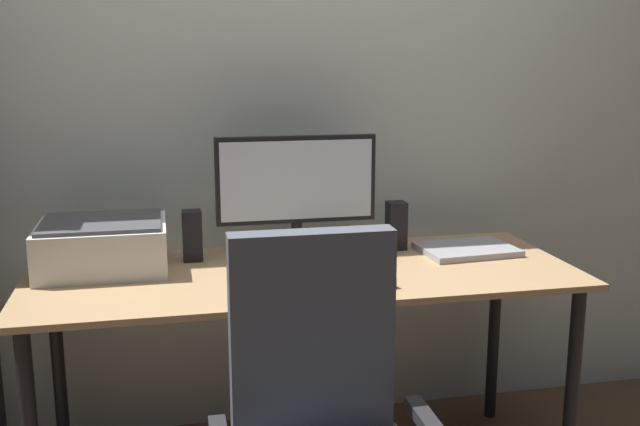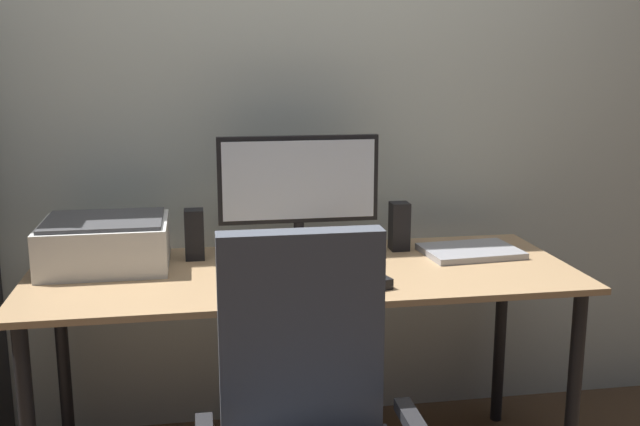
{
  "view_description": "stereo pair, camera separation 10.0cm",
  "coord_description": "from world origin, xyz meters",
  "px_view_note": "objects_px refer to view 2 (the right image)",
  "views": [
    {
      "loc": [
        -0.43,
        -2.24,
        1.42
      ],
      "look_at": [
        0.06,
        0.02,
        0.92
      ],
      "focal_mm": 41.51,
      "sensor_mm": 36.0,
      "label": 1
    },
    {
      "loc": [
        -0.33,
        -2.26,
        1.42
      ],
      "look_at": [
        0.06,
        0.02,
        0.92
      ],
      "focal_mm": 41.51,
      "sensor_mm": 36.0,
      "label": 2
    }
  ],
  "objects_px": {
    "laptop": "(470,251)",
    "speaker_right": "(399,226)",
    "monitor": "(299,187)",
    "printer": "(105,243)",
    "desk": "(303,294)",
    "coffee_mug": "(337,253)",
    "mouse": "(377,281)",
    "speaker_left": "(194,234)",
    "keyboard": "(313,286)"
  },
  "relations": [
    {
      "from": "desk",
      "to": "keyboard",
      "type": "distance_m",
      "value": 0.22
    },
    {
      "from": "laptop",
      "to": "speaker_right",
      "type": "height_order",
      "value": "speaker_right"
    },
    {
      "from": "speaker_right",
      "to": "mouse",
      "type": "bearing_deg",
      "value": -114.09
    },
    {
      "from": "monitor",
      "to": "mouse",
      "type": "distance_m",
      "value": 0.5
    },
    {
      "from": "keyboard",
      "to": "printer",
      "type": "bearing_deg",
      "value": 153.24
    },
    {
      "from": "speaker_right",
      "to": "keyboard",
      "type": "bearing_deg",
      "value": -133.42
    },
    {
      "from": "mouse",
      "to": "keyboard",
      "type": "bearing_deg",
      "value": 162.05
    },
    {
      "from": "laptop",
      "to": "desk",
      "type": "bearing_deg",
      "value": -176.01
    },
    {
      "from": "monitor",
      "to": "keyboard",
      "type": "xyz_separation_m",
      "value": [
        -0.01,
        -0.4,
        -0.23
      ]
    },
    {
      "from": "mouse",
      "to": "coffee_mug",
      "type": "height_order",
      "value": "coffee_mug"
    },
    {
      "from": "mouse",
      "to": "speaker_right",
      "type": "bearing_deg",
      "value": 50.37
    },
    {
      "from": "mouse",
      "to": "speaker_left",
      "type": "relative_size",
      "value": 0.56
    },
    {
      "from": "coffee_mug",
      "to": "printer",
      "type": "distance_m",
      "value": 0.75
    },
    {
      "from": "desk",
      "to": "monitor",
      "type": "relative_size",
      "value": 3.17
    },
    {
      "from": "speaker_left",
      "to": "speaker_right",
      "type": "height_order",
      "value": "same"
    },
    {
      "from": "monitor",
      "to": "keyboard",
      "type": "distance_m",
      "value": 0.46
    },
    {
      "from": "mouse",
      "to": "speaker_right",
      "type": "height_order",
      "value": "speaker_right"
    },
    {
      "from": "desk",
      "to": "speaker_right",
      "type": "relative_size",
      "value": 10.25
    },
    {
      "from": "coffee_mug",
      "to": "speaker_right",
      "type": "relative_size",
      "value": 0.54
    },
    {
      "from": "speaker_left",
      "to": "printer",
      "type": "xyz_separation_m",
      "value": [
        -0.29,
        -0.05,
        -0.0
      ]
    },
    {
      "from": "speaker_left",
      "to": "speaker_right",
      "type": "xyz_separation_m",
      "value": [
        0.71,
        0.0,
        0.0
      ]
    },
    {
      "from": "printer",
      "to": "desk",
      "type": "bearing_deg",
      "value": -12.92
    },
    {
      "from": "monitor",
      "to": "laptop",
      "type": "relative_size",
      "value": 1.72
    },
    {
      "from": "mouse",
      "to": "coffee_mug",
      "type": "xyz_separation_m",
      "value": [
        -0.08,
        0.23,
        0.03
      ]
    },
    {
      "from": "keyboard",
      "to": "speaker_right",
      "type": "bearing_deg",
      "value": 48.39
    },
    {
      "from": "mouse",
      "to": "speaker_left",
      "type": "height_order",
      "value": "speaker_left"
    },
    {
      "from": "desk",
      "to": "speaker_left",
      "type": "xyz_separation_m",
      "value": [
        -0.34,
        0.19,
        0.16
      ]
    },
    {
      "from": "keyboard",
      "to": "printer",
      "type": "height_order",
      "value": "printer"
    },
    {
      "from": "speaker_left",
      "to": "printer",
      "type": "height_order",
      "value": "speaker_left"
    },
    {
      "from": "laptop",
      "to": "printer",
      "type": "bearing_deg",
      "value": 172.89
    },
    {
      "from": "laptop",
      "to": "speaker_right",
      "type": "relative_size",
      "value": 1.88
    },
    {
      "from": "speaker_right",
      "to": "desk",
      "type": "bearing_deg",
      "value": -152.44
    },
    {
      "from": "printer",
      "to": "monitor",
      "type": "bearing_deg",
      "value": 5.16
    },
    {
      "from": "desk",
      "to": "keyboard",
      "type": "xyz_separation_m",
      "value": [
        0.0,
        -0.2,
        0.09
      ]
    },
    {
      "from": "laptop",
      "to": "coffee_mug",
      "type": "bearing_deg",
      "value": -176.59
    },
    {
      "from": "keyboard",
      "to": "printer",
      "type": "distance_m",
      "value": 0.72
    },
    {
      "from": "coffee_mug",
      "to": "speaker_left",
      "type": "distance_m",
      "value": 0.49
    },
    {
      "from": "laptop",
      "to": "speaker_right",
      "type": "distance_m",
      "value": 0.26
    },
    {
      "from": "coffee_mug",
      "to": "speaker_right",
      "type": "distance_m",
      "value": 0.31
    },
    {
      "from": "monitor",
      "to": "printer",
      "type": "bearing_deg",
      "value": -174.84
    },
    {
      "from": "speaker_left",
      "to": "monitor",
      "type": "bearing_deg",
      "value": 1.27
    },
    {
      "from": "keyboard",
      "to": "coffee_mug",
      "type": "height_order",
      "value": "coffee_mug"
    },
    {
      "from": "desk",
      "to": "coffee_mug",
      "type": "distance_m",
      "value": 0.17
    },
    {
      "from": "speaker_right",
      "to": "printer",
      "type": "xyz_separation_m",
      "value": [
        -1.0,
        -0.05,
        -0.0
      ]
    },
    {
      "from": "monitor",
      "to": "keyboard",
      "type": "bearing_deg",
      "value": -92.03
    },
    {
      "from": "monitor",
      "to": "printer",
      "type": "distance_m",
      "value": 0.66
    },
    {
      "from": "keyboard",
      "to": "mouse",
      "type": "height_order",
      "value": "mouse"
    },
    {
      "from": "mouse",
      "to": "printer",
      "type": "distance_m",
      "value": 0.89
    },
    {
      "from": "speaker_left",
      "to": "laptop",
      "type": "bearing_deg",
      "value": -6.27
    },
    {
      "from": "desk",
      "to": "laptop",
      "type": "bearing_deg",
      "value": 8.6
    }
  ]
}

